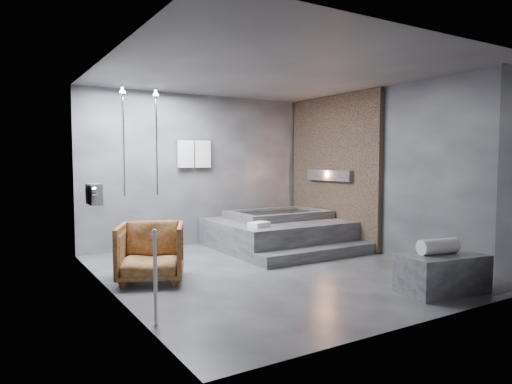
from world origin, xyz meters
TOP-DOWN VIEW (x-y plane):
  - room at (0.40, 0.24)m, footprint 5.00×5.04m
  - tub_deck at (1.05, 1.45)m, footprint 2.20×2.00m
  - tub_step at (1.05, 0.27)m, footprint 2.20×0.36m
  - concrete_bench at (1.14, -1.94)m, footprint 1.10×0.71m
  - driftwood_chair at (-1.68, 0.37)m, footprint 1.09×1.11m
  - rolled_towel at (1.12, -1.90)m, footprint 0.54×0.28m
  - deck_towel at (0.30, 0.87)m, footprint 0.35×0.29m

SIDE VIEW (x-z plane):
  - tub_step at x=1.05m, z-range 0.00..0.18m
  - concrete_bench at x=1.14m, z-range 0.00..0.46m
  - tub_deck at x=1.05m, z-range 0.00..0.50m
  - driftwood_chair at x=-1.68m, z-range 0.00..0.77m
  - deck_towel at x=0.30m, z-range 0.50..0.58m
  - rolled_towel at x=1.12m, z-range 0.46..0.65m
  - room at x=0.40m, z-range 0.32..3.14m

